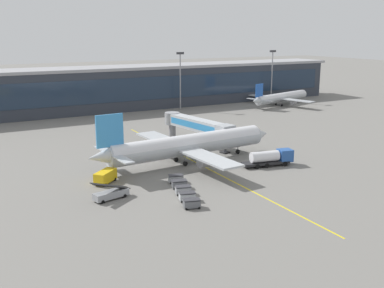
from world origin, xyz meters
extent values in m
plane|color=slate|center=(0.00, 0.00, 0.00)|extent=(700.00, 700.00, 0.00)
cube|color=yellow|center=(2.05, 2.00, 0.00)|extent=(1.15, 80.00, 0.01)
cube|color=#2D333D|center=(-1.50, 77.95, 7.10)|extent=(204.31, 17.27, 14.20)
cube|color=#1E2D42|center=(-1.50, 69.25, 7.81)|extent=(198.18, 0.16, 7.95)
cube|color=#99999E|center=(-1.50, 77.95, 14.70)|extent=(208.40, 17.61, 1.00)
cylinder|color=#B2B7BC|center=(0.88, 4.32, 3.73)|extent=(36.56, 6.72, 4.16)
cylinder|color=silver|center=(0.88, 4.32, 4.10)|extent=(35.82, 6.51, 4.00)
cone|color=#B2B7BC|center=(20.47, 5.71, 3.73)|extent=(4.43, 4.24, 3.96)
cone|color=#B2B7BC|center=(-18.91, 2.92, 4.14)|extent=(5.24, 3.88, 3.54)
cube|color=#388CD1|center=(-16.75, 3.07, 8.93)|extent=(5.43, 0.74, 6.25)
cube|color=#B2B7BC|center=(-16.55, 7.26, 4.35)|extent=(2.47, 6.79, 0.24)
cube|color=#B2B7BC|center=(-15.96, -1.05, 4.35)|extent=(2.47, 6.79, 0.24)
cube|color=#B2B7BC|center=(-1.30, 13.91, 3.42)|extent=(5.87, 15.57, 0.40)
cube|color=#B2B7BC|center=(0.07, -5.48, 3.42)|extent=(5.87, 15.57, 0.40)
cylinder|color=#939399|center=(-0.11, 11.23, 1.97)|extent=(3.36, 2.51, 2.29)
cylinder|color=#939399|center=(0.88, -2.67, 1.97)|extent=(3.36, 2.51, 2.29)
cylinder|color=black|center=(13.94, 5.24, 0.50)|extent=(1.03, 0.47, 1.00)
cylinder|color=slate|center=(13.94, 5.24, 1.32)|extent=(0.20, 0.20, 1.65)
cylinder|color=black|center=(-1.43, 6.03, 0.50)|extent=(1.03, 0.47, 1.00)
cylinder|color=slate|center=(-1.43, 6.03, 1.32)|extent=(0.20, 0.20, 1.65)
cylinder|color=black|center=(-1.16, 2.29, 0.50)|extent=(1.03, 0.47, 1.00)
cylinder|color=slate|center=(-1.16, 2.29, 1.32)|extent=(0.20, 0.20, 1.65)
cube|color=#B2B7BC|center=(10.11, 17.49, 5.03)|extent=(6.26, 20.91, 2.80)
cube|color=#2D84C6|center=(10.16, 17.50, 5.03)|extent=(5.85, 17.66, 1.54)
cube|color=#9EA3A8|center=(11.76, 7.28, 5.03)|extent=(4.06, 3.73, 2.94)
cylinder|color=#4C4C51|center=(11.76, 7.28, 1.81)|extent=(0.70, 0.70, 3.63)
cube|color=#262628|center=(11.76, 7.28, 0.15)|extent=(2.06, 2.06, 0.30)
cylinder|color=gray|center=(8.46, 27.71, 5.03)|extent=(3.90, 3.90, 3.08)
cylinder|color=gray|center=(8.46, 27.71, 1.81)|extent=(1.80, 1.80, 3.63)
cube|color=#232326|center=(13.30, -5.79, 0.75)|extent=(10.30, 4.41, 0.50)
cube|color=#26519E|center=(17.62, -6.65, 2.00)|extent=(3.24, 3.00, 2.50)
cube|color=black|center=(18.85, -6.90, 2.50)|extent=(0.61, 2.29, 1.12)
cylinder|color=silver|center=(13.03, -5.73, 2.10)|extent=(6.31, 3.33, 2.20)
cylinder|color=black|center=(17.30, -5.38, 0.50)|extent=(1.05, 0.54, 1.00)
cylinder|color=black|center=(16.83, -7.71, 0.50)|extent=(1.05, 0.54, 1.00)
cylinder|color=black|center=(13.24, -4.57, 0.50)|extent=(1.05, 0.54, 1.00)
cylinder|color=black|center=(12.77, -6.89, 0.50)|extent=(1.05, 0.54, 1.00)
cylinder|color=black|center=(11.18, -4.15, 0.50)|extent=(1.05, 0.54, 1.00)
cylinder|color=black|center=(10.71, -6.48, 0.50)|extent=(1.05, 0.54, 1.00)
cube|color=gray|center=(-20.88, -8.68, 0.85)|extent=(6.27, 3.18, 1.10)
cube|color=black|center=(-20.88, -8.68, 2.30)|extent=(7.02, 2.83, 2.38)
cylinder|color=black|center=(-19.02, -7.38, 0.30)|extent=(0.64, 0.38, 0.60)
cylinder|color=black|center=(-18.64, -9.05, 0.30)|extent=(0.64, 0.38, 0.60)
cylinder|color=black|center=(-23.12, -8.31, 0.30)|extent=(0.64, 0.38, 0.60)
cylinder|color=black|center=(-22.74, -9.98, 0.30)|extent=(0.64, 0.38, 0.60)
cube|color=yellow|center=(-19.06, -0.30, 1.30)|extent=(5.13, 4.89, 2.00)
cube|color=black|center=(-18.12, 0.53, 1.65)|extent=(2.56, 2.58, 0.60)
cylinder|color=black|center=(-18.38, 1.57, 0.30)|extent=(0.61, 0.59, 0.60)
cylinder|color=black|center=(-17.12, 0.16, 0.30)|extent=(0.61, 0.59, 0.60)
cylinder|color=black|center=(-20.99, -0.75, 0.30)|extent=(0.61, 0.59, 0.60)
cylinder|color=black|center=(-19.74, -2.16, 0.30)|extent=(0.61, 0.59, 0.60)
cube|color=#595B60|center=(-11.07, -18.55, 0.73)|extent=(2.91, 2.14, 1.10)
cube|color=#333338|center=(-11.07, -18.55, 1.43)|extent=(2.96, 2.18, 0.10)
cylinder|color=black|center=(-12.27, -18.99, 0.18)|extent=(0.38, 0.21, 0.36)
cylinder|color=black|center=(-11.87, -17.55, 0.18)|extent=(0.38, 0.21, 0.36)
cylinder|color=black|center=(-10.27, -19.55, 0.18)|extent=(0.38, 0.21, 0.36)
cylinder|color=black|center=(-9.87, -18.10, 0.18)|extent=(0.38, 0.21, 0.36)
cube|color=#B2B7BC|center=(-10.21, -15.46, 0.73)|extent=(2.91, 2.14, 1.10)
cube|color=#333338|center=(-10.21, -15.46, 1.43)|extent=(2.96, 2.18, 0.10)
cylinder|color=black|center=(-11.42, -15.91, 0.18)|extent=(0.38, 0.21, 0.36)
cylinder|color=black|center=(-11.01, -14.46, 0.18)|extent=(0.38, 0.21, 0.36)
cylinder|color=black|center=(-9.41, -16.46, 0.18)|extent=(0.38, 0.21, 0.36)
cylinder|color=black|center=(-9.01, -15.02, 0.18)|extent=(0.38, 0.21, 0.36)
cube|color=gray|center=(-9.36, -12.38, 0.73)|extent=(2.91, 2.14, 1.10)
cube|color=#333338|center=(-9.36, -12.38, 1.43)|extent=(2.96, 2.18, 0.10)
cylinder|color=black|center=(-10.56, -12.82, 0.18)|extent=(0.38, 0.21, 0.36)
cylinder|color=black|center=(-10.16, -11.38, 0.18)|extent=(0.38, 0.21, 0.36)
cylinder|color=black|center=(-8.55, -13.38, 0.18)|extent=(0.38, 0.21, 0.36)
cylinder|color=black|center=(-8.15, -11.94, 0.18)|extent=(0.38, 0.21, 0.36)
cube|color=#595B60|center=(-8.50, -9.30, 0.73)|extent=(2.91, 2.14, 1.10)
cube|color=#333338|center=(-8.50, -9.30, 1.43)|extent=(2.96, 2.18, 0.10)
cylinder|color=black|center=(-9.70, -9.74, 0.18)|extent=(0.38, 0.21, 0.36)
cylinder|color=black|center=(-9.30, -8.30, 0.18)|extent=(0.38, 0.21, 0.36)
cylinder|color=black|center=(-7.70, -10.30, 0.18)|extent=(0.38, 0.21, 0.36)
cylinder|color=black|center=(-7.30, -8.85, 0.18)|extent=(0.38, 0.21, 0.36)
cube|color=gray|center=(-7.64, -6.21, 0.73)|extent=(2.91, 2.14, 1.10)
cube|color=#333338|center=(-7.64, -6.21, 1.43)|extent=(2.96, 2.18, 0.10)
cylinder|color=black|center=(-8.85, -6.66, 0.18)|extent=(0.38, 0.21, 0.36)
cylinder|color=black|center=(-8.44, -5.21, 0.18)|extent=(0.38, 0.21, 0.36)
cylinder|color=black|center=(-6.84, -7.21, 0.18)|extent=(0.38, 0.21, 0.36)
cylinder|color=black|center=(-6.44, -5.77, 0.18)|extent=(0.38, 0.21, 0.36)
cylinder|color=#B2B7BC|center=(68.77, 56.03, 3.01)|extent=(29.08, 10.81, 3.09)
cylinder|color=silver|center=(68.77, 56.03, 3.28)|extent=(28.48, 10.54, 2.97)
cone|color=#B2B7BC|center=(83.94, 60.23, 3.01)|extent=(3.77, 3.66, 2.94)
cone|color=#B2B7BC|center=(53.45, 51.78, 3.32)|extent=(4.28, 3.53, 2.63)
cube|color=#1E51B2|center=(55.13, 52.25, 6.87)|extent=(3.95, 1.33, 4.64)
cube|color=#B2B7BC|center=(54.78, 55.36, 3.47)|extent=(2.75, 5.17, 0.18)
cube|color=#B2B7BC|center=(56.44, 49.40, 3.47)|extent=(2.75, 5.17, 0.18)
cube|color=#B2B7BC|center=(65.64, 63.16, 2.77)|extent=(6.71, 12.81, 0.30)
cube|color=#B2B7BC|center=(69.76, 48.31, 2.77)|extent=(6.71, 12.81, 0.30)
cylinder|color=#939399|center=(66.95, 61.22, 1.70)|extent=(2.75, 2.28, 1.70)
cylinder|color=#939399|center=(69.88, 50.64, 1.70)|extent=(2.75, 2.28, 1.70)
cylinder|color=black|center=(78.94, 58.85, 0.37)|extent=(0.79, 0.48, 0.74)
cylinder|color=slate|center=(78.94, 58.85, 1.10)|extent=(0.15, 0.15, 1.46)
cylinder|color=black|center=(66.70, 56.90, 0.37)|extent=(0.79, 0.48, 0.74)
cylinder|color=slate|center=(66.70, 56.90, 1.10)|extent=(0.15, 0.15, 1.46)
cylinder|color=black|center=(67.45, 54.22, 0.37)|extent=(0.79, 0.48, 0.74)
cylinder|color=slate|center=(67.45, 54.22, 1.10)|extent=(0.15, 0.15, 1.46)
cylinder|color=gray|center=(71.51, 65.95, 9.69)|extent=(0.44, 0.44, 19.39)
cube|color=#333338|center=(71.51, 65.95, 19.79)|extent=(2.80, 0.50, 0.80)
cylinder|color=gray|center=(30.65, 65.95, 9.73)|extent=(0.44, 0.44, 19.46)
cube|color=#333338|center=(30.65, 65.95, 19.86)|extent=(2.80, 0.50, 0.80)
camera|label=1|loc=(-43.10, -76.99, 26.77)|focal=42.36mm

